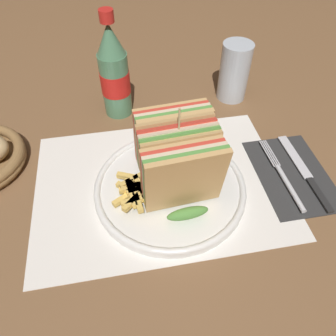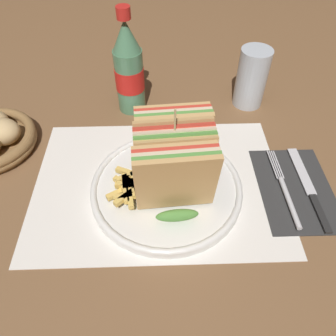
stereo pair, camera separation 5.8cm
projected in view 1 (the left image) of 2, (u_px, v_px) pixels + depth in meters
ground_plane at (164, 186)px, 0.60m from camera, size 4.00×4.00×0.00m
placemat at (160, 183)px, 0.61m from camera, size 0.46×0.33×0.00m
plate_main at (170, 187)px, 0.59m from camera, size 0.27×0.27×0.02m
club_sandwich at (178, 158)px, 0.54m from camera, size 0.13×0.18×0.17m
fries_pile at (138, 189)px, 0.56m from camera, size 0.09×0.10×0.02m
napkin at (292, 174)px, 0.62m from camera, size 0.13×0.20×0.00m
fork at (285, 180)px, 0.60m from camera, size 0.02×0.18×0.01m
knife at (304, 172)px, 0.62m from camera, size 0.02×0.20×0.00m
coke_bottle_near at (114, 73)px, 0.68m from camera, size 0.06×0.06×0.23m
glass_near at (234, 75)px, 0.75m from camera, size 0.07×0.07×0.13m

